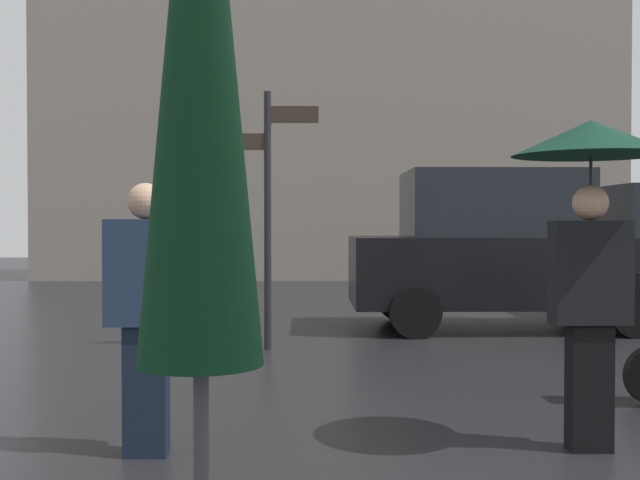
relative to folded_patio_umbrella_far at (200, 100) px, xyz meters
name	(u,v)px	position (x,y,z in m)	size (l,w,h in m)	color
folded_patio_umbrella_far	(200,100)	(0.00, 0.00, 0.00)	(0.50, 0.50, 2.62)	black
pedestrian_with_umbrella	(591,194)	(1.96, 2.97, -0.10)	(0.95, 0.95, 2.02)	black
pedestrian_with_bag	(148,301)	(-0.71, 2.91, -0.74)	(0.50, 0.24, 1.63)	black
parked_car_right	(502,250)	(2.81, 8.55, -0.64)	(4.11, 1.95, 2.07)	black
street_signpost	(268,193)	(-0.20, 6.86, 0.06)	(1.08, 0.08, 2.83)	black
building_block	(330,13)	(0.79, 18.22, 5.05)	(14.51, 2.18, 13.44)	gray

